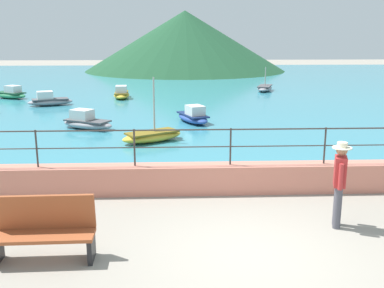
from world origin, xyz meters
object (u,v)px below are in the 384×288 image
Objects in this scene: boat_3 at (49,100)px; boat_4 at (152,136)px; boat_2 at (87,122)px; boat_7 at (11,94)px; boat_0 at (121,94)px; boat_6 at (193,116)px; boat_1 at (265,88)px; person_walking at (339,180)px; bench_main at (44,228)px.

boat_4 is (5.81, -8.55, -0.06)m from boat_3.
boat_2 is 1.00× the size of boat_7.
boat_7 is at bearing 127.64° from boat_4.
boat_4 reaches higher than boat_2.
boat_0 is 0.95× the size of boat_6.
boat_1 is 15.79m from boat_4.
boat_7 is at bearing 178.17° from boat_0.
boat_2 is 1.01× the size of boat_4.
boat_7 is at bearing 136.32° from boat_3.
person_walking is 18.69m from boat_3.
boat_4 reaches higher than boat_1.
boat_6 is (-2.39, 10.82, -0.65)m from person_walking.
person_walking is at bearing -77.54° from boat_6.
boat_2 is at bearing -165.79° from boat_6.
boat_4 is at bearing 80.07° from bench_main.
person_walking is at bearing -71.27° from boat_0.
boat_3 is 4.10m from boat_7.
bench_main reaches higher than boat_3.
boat_3 is at bearing 145.68° from boat_6.
bench_main is 24.16m from boat_1.
boat_4 reaches higher than boat_3.
boat_0 is at bearing -1.83° from boat_7.
bench_main is 19.65m from boat_0.
boat_2 is at bearing -93.01° from boat_0.
person_walking is at bearing -61.38° from boat_4.
boat_3 is 1.01× the size of boat_4.
boat_0 is at bearing -161.62° from boat_1.
bench_main is at bearing -83.40° from boat_2.
boat_6 is at bearing 14.21° from boat_2.
boat_7 is at bearing 124.32° from person_walking.
boat_1 is 13.89m from boat_3.
bench_main is 12.33m from boat_6.
boat_4 is 0.98× the size of boat_6.
person_walking is (5.49, 1.11, 0.42)m from bench_main.
bench_main is at bearing -104.55° from boat_6.
person_walking reaches higher than boat_3.
boat_0 and boat_6 have the same top height.
boat_1 is 11.95m from boat_6.
boat_4 is at bearing -78.51° from boat_0.
boat_1 is 15.25m from boat_2.
boat_7 is at bearing 123.86° from boat_2.
boat_0 is (-0.79, 19.63, -0.23)m from bench_main.
boat_1 is (8.36, 22.67, -0.30)m from bench_main.
boat_4 is at bearing -41.00° from boat_2.
boat_0 is at bearing 108.73° from person_walking.
boat_3 is at bearing 121.70° from person_walking.
bench_main reaches higher than boat_6.
boat_1 is 1.01× the size of boat_7.
boat_0 and boat_2 have the same top height.
boat_3 is (-3.54, -2.63, 0.00)m from boat_0.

